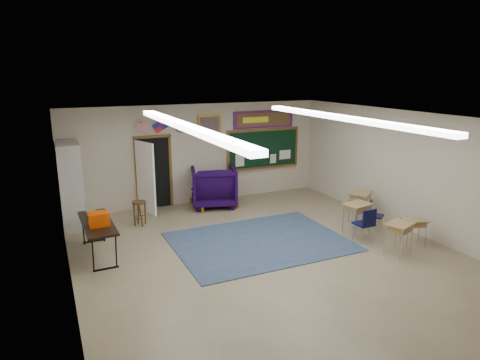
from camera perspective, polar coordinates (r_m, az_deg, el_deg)
name	(u,v)px	position (r m, az deg, el deg)	size (l,w,h in m)	color
floor	(268,256)	(9.53, 3.80, -10.10)	(9.00, 9.00, 0.00)	#827559
back_wall	(199,154)	(13.04, -5.54, 3.48)	(8.00, 0.04, 3.00)	#B1A48F
front_wall	(452,284)	(5.75, 26.43, -12.33)	(8.00, 0.04, 3.00)	#B1A48F
left_wall	(66,216)	(7.99, -22.21, -4.52)	(0.04, 9.00, 3.00)	#B1A48F
right_wall	(411,172)	(11.44, 21.86, 0.98)	(0.04, 9.00, 3.00)	#B1A48F
ceiling	(271,119)	(8.73, 4.13, 8.13)	(8.00, 9.00, 0.04)	silver
area_rug	(260,241)	(10.26, 2.65, -8.19)	(4.00, 3.00, 0.02)	#384B6A
fluorescent_strips	(271,122)	(8.74, 4.12, 7.74)	(3.86, 6.00, 0.10)	white
doorway	(151,174)	(12.59, -11.73, 0.80)	(1.10, 0.89, 2.16)	black
chalkboard	(263,150)	(13.88, 3.14, 4.03)	(2.55, 0.14, 1.30)	brown
bulletin_board	(264,119)	(13.74, 3.19, 8.09)	(2.10, 0.05, 0.55)	#A50E15
framed_art_print	(209,125)	(13.00, -4.11, 7.27)	(0.75, 0.05, 0.65)	#9B681E
wall_clock	(181,127)	(12.71, -7.94, 7.01)	(0.32, 0.05, 0.32)	black
wall_flags	(152,124)	(12.45, -11.69, 7.31)	(1.16, 0.06, 0.70)	red
storage_cabinet	(71,185)	(11.82, -21.65, -0.61)	(0.59, 1.25, 2.20)	#AEAEAA
wingback_armchair	(214,186)	(12.78, -3.54, -0.83)	(1.28, 1.32, 1.20)	black
student_chair_reading	(202,190)	(12.94, -5.15, -1.33)	(0.46, 0.46, 0.92)	black
student_chair_desk_a	(363,225)	(10.54, 16.14, -5.74)	(0.42, 0.42, 0.84)	black
student_chair_desk_b	(375,216)	(11.35, 17.61, -4.65)	(0.38, 0.38, 0.75)	black
student_desk_front_left	(357,217)	(11.02, 15.29, -4.75)	(0.73, 0.60, 0.77)	#9A7948
student_desk_front_right	(360,204)	(11.99, 15.68, -3.16)	(0.83, 0.79, 0.80)	#9A7948
student_desk_back_left	(399,237)	(10.06, 20.39, -7.16)	(0.73, 0.63, 0.73)	#9A7948
student_desk_back_right	(414,231)	(10.73, 22.14, -6.28)	(0.64, 0.56, 0.64)	#9A7948
folding_table	(98,237)	(9.91, -18.36, -7.23)	(0.67, 1.87, 1.05)	black
wooden_stool	(140,213)	(11.51, -13.22, -4.30)	(0.37, 0.37, 0.65)	#4A3016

